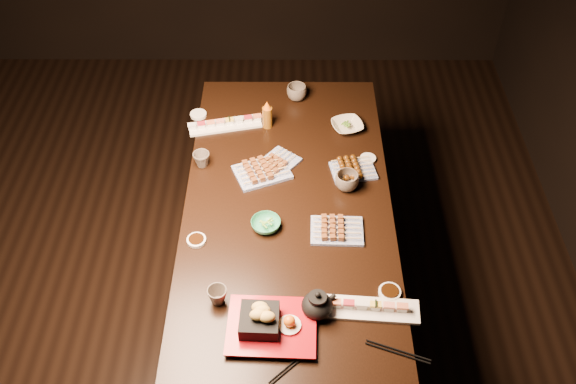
# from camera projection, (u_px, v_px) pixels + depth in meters

# --- Properties ---
(ground) EXTENTS (5.00, 5.00, 0.00)m
(ground) POSITION_uv_depth(u_px,v_px,m) (198.00, 346.00, 3.14)
(ground) COLOR black
(ground) RESTS_ON ground
(dining_table) EXTENTS (1.07, 1.88, 0.75)m
(dining_table) POSITION_uv_depth(u_px,v_px,m) (288.00, 258.00, 3.05)
(dining_table) COLOR black
(dining_table) RESTS_ON ground
(sushi_platter_near) EXTENTS (0.39, 0.13, 0.05)m
(sushi_platter_near) POSITION_uv_depth(u_px,v_px,m) (369.00, 306.00, 2.38)
(sushi_platter_near) COLOR white
(sushi_platter_near) RESTS_ON dining_table
(sushi_platter_far) EXTENTS (0.37, 0.17, 0.04)m
(sushi_platter_far) POSITION_uv_depth(u_px,v_px,m) (225.00, 123.00, 3.15)
(sushi_platter_far) COLOR white
(sushi_platter_far) RESTS_ON dining_table
(yakitori_plate_center) EXTENTS (0.29, 0.25, 0.06)m
(yakitori_plate_center) POSITION_uv_depth(u_px,v_px,m) (262.00, 169.00, 2.90)
(yakitori_plate_center) COLOR #828EB6
(yakitori_plate_center) RESTS_ON dining_table
(yakitori_plate_right) EXTENTS (0.22, 0.16, 0.06)m
(yakitori_plate_right) POSITION_uv_depth(u_px,v_px,m) (337.00, 228.00, 2.65)
(yakitori_plate_right) COLOR #828EB6
(yakitori_plate_right) RESTS_ON dining_table
(yakitori_plate_left) EXTENTS (0.24, 0.25, 0.05)m
(yakitori_plate_left) POSITION_uv_depth(u_px,v_px,m) (276.00, 161.00, 2.94)
(yakitori_plate_left) COLOR #828EB6
(yakitori_plate_left) RESTS_ON dining_table
(tsukune_plate) EXTENTS (0.22, 0.18, 0.05)m
(tsukune_plate) POSITION_uv_depth(u_px,v_px,m) (353.00, 168.00, 2.91)
(tsukune_plate) COLOR #828EB6
(tsukune_plate) RESTS_ON dining_table
(edamame_bowl_green) EXTENTS (0.17, 0.17, 0.04)m
(edamame_bowl_green) POSITION_uv_depth(u_px,v_px,m) (266.00, 224.00, 2.67)
(edamame_bowl_green) COLOR #2E8E5E
(edamame_bowl_green) RESTS_ON dining_table
(edamame_bowl_cream) EXTENTS (0.19, 0.19, 0.04)m
(edamame_bowl_cream) POSITION_uv_depth(u_px,v_px,m) (347.00, 126.00, 3.13)
(edamame_bowl_cream) COLOR beige
(edamame_bowl_cream) RESTS_ON dining_table
(tempura_tray) EXTENTS (0.33, 0.27, 0.12)m
(tempura_tray) POSITION_uv_depth(u_px,v_px,m) (271.00, 320.00, 2.30)
(tempura_tray) COLOR black
(tempura_tray) RESTS_ON dining_table
(teacup_near_left) EXTENTS (0.10, 0.10, 0.07)m
(teacup_near_left) POSITION_uv_depth(u_px,v_px,m) (217.00, 296.00, 2.40)
(teacup_near_left) COLOR brown
(teacup_near_left) RESTS_ON dining_table
(teacup_mid_right) EXTENTS (0.13, 0.13, 0.08)m
(teacup_mid_right) POSITION_uv_depth(u_px,v_px,m) (347.00, 181.00, 2.83)
(teacup_mid_right) COLOR brown
(teacup_mid_right) RESTS_ON dining_table
(teacup_far_left) EXTENTS (0.08, 0.08, 0.07)m
(teacup_far_left) POSITION_uv_depth(u_px,v_px,m) (202.00, 159.00, 2.93)
(teacup_far_left) COLOR brown
(teacup_far_left) RESTS_ON dining_table
(teacup_far_right) EXTENTS (0.14, 0.14, 0.08)m
(teacup_far_right) POSITION_uv_depth(u_px,v_px,m) (297.00, 92.00, 3.29)
(teacup_far_right) COLOR brown
(teacup_far_right) RESTS_ON dining_table
(teapot) EXTENTS (0.19, 0.19, 0.12)m
(teapot) POSITION_uv_depth(u_px,v_px,m) (317.00, 303.00, 2.35)
(teapot) COLOR black
(teapot) RESTS_ON dining_table
(condiment_bottle) EXTENTS (0.06, 0.06, 0.15)m
(condiment_bottle) POSITION_uv_depth(u_px,v_px,m) (267.00, 114.00, 3.11)
(condiment_bottle) COLOR brown
(condiment_bottle) RESTS_ON dining_table
(sauce_dish_west) EXTENTS (0.10, 0.10, 0.01)m
(sauce_dish_west) POSITION_uv_depth(u_px,v_px,m) (196.00, 240.00, 2.63)
(sauce_dish_west) COLOR white
(sauce_dish_west) RESTS_ON dining_table
(sauce_dish_east) EXTENTS (0.08, 0.08, 0.01)m
(sauce_dish_east) POSITION_uv_depth(u_px,v_px,m) (368.00, 159.00, 2.98)
(sauce_dish_east) COLOR white
(sauce_dish_east) RESTS_ON dining_table
(sauce_dish_se) EXTENTS (0.10, 0.10, 0.02)m
(sauce_dish_se) POSITION_uv_depth(u_px,v_px,m) (390.00, 292.00, 2.45)
(sauce_dish_se) COLOR white
(sauce_dish_se) RESTS_ON dining_table
(sauce_dish_nw) EXTENTS (0.10, 0.10, 0.01)m
(sauce_dish_nw) POSITION_uv_depth(u_px,v_px,m) (198.00, 115.00, 3.21)
(sauce_dish_nw) COLOR white
(sauce_dish_nw) RESTS_ON dining_table
(chopsticks_near) EXTENTS (0.16, 0.15, 0.01)m
(chopsticks_near) POSITION_uv_depth(u_px,v_px,m) (291.00, 366.00, 2.23)
(chopsticks_near) COLOR black
(chopsticks_near) RESTS_ON dining_table
(chopsticks_se) EXTENTS (0.23, 0.10, 0.01)m
(chopsticks_se) POSITION_uv_depth(u_px,v_px,m) (398.00, 352.00, 2.27)
(chopsticks_se) COLOR black
(chopsticks_se) RESTS_ON dining_table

